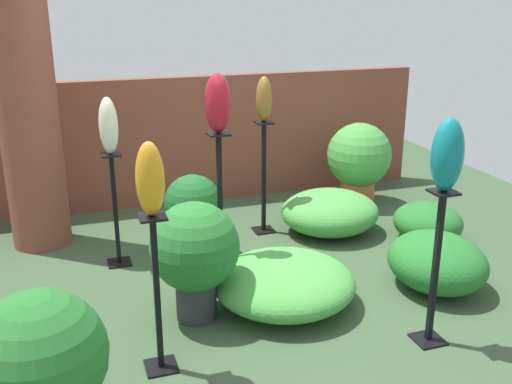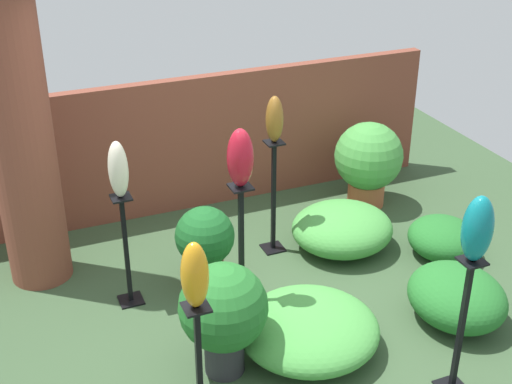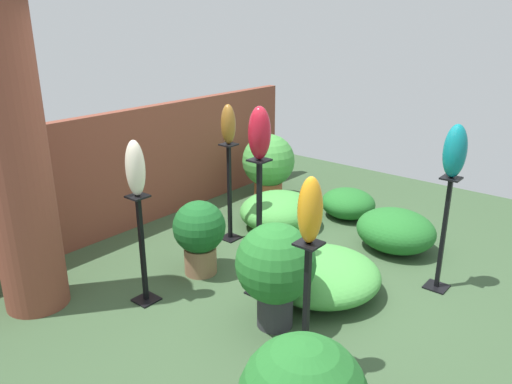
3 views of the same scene
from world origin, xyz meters
TOP-DOWN VIEW (x-y plane):
  - ground_plane at (0.00, 0.00)m, footprint 8.00×8.00m
  - brick_wall_back at (0.00, 2.25)m, footprint 5.60×0.12m
  - brick_pillar at (-1.51, 1.50)m, footprint 0.53×0.53m
  - pedestal_bronze at (0.58, 1.11)m, footprint 0.20×0.20m
  - pedestal_amber at (-0.79, -0.84)m, footprint 0.20×0.20m
  - pedestal_ruby at (-0.13, 0.10)m, footprint 0.20×0.20m
  - pedestal_teal at (1.00, -1.11)m, footprint 0.20×0.20m
  - pedestal_ivory at (-0.87, 0.80)m, footprint 0.20×0.20m
  - art_vase_bronze at (0.58, 1.11)m, footprint 0.16×0.16m
  - art_vase_amber at (-0.79, -0.84)m, footprint 0.17×0.16m
  - art_vase_ruby at (-0.13, 0.10)m, footprint 0.20×0.19m
  - art_vase_teal at (1.00, -1.11)m, footprint 0.20×0.20m
  - art_vase_ivory at (-0.87, 0.80)m, footprint 0.15×0.17m
  - potted_plant_front_left at (1.85, 1.56)m, footprint 0.71×0.71m
  - potted_plant_near_pillar at (-0.44, -0.31)m, footprint 0.64×0.64m
  - potted_plant_back_center at (-0.20, 0.80)m, footprint 0.51×0.51m
  - potted_plant_mid_right at (-1.47, -1.28)m, footprint 0.70×0.70m
  - foliage_bed_east at (1.19, 0.88)m, footprint 0.97×0.90m
  - foliage_bed_west at (0.24, -0.32)m, footprint 1.08×1.06m
  - foliage_bed_center at (1.99, 0.40)m, footprint 0.64×0.68m
  - foliage_bed_rear at (1.50, -0.46)m, footprint 0.76×0.85m

SIDE VIEW (x-z plane):
  - ground_plane at x=0.00m, z-range 0.00..0.00m
  - foliage_bed_west at x=0.24m, z-range 0.00..0.36m
  - foliage_bed_center at x=1.99m, z-range 0.00..0.36m
  - foliage_bed_east at x=1.19m, z-range 0.00..0.42m
  - foliage_bed_rear at x=1.50m, z-range 0.00..0.45m
  - potted_plant_back_center at x=-0.20m, z-range 0.06..0.80m
  - pedestal_ivory at x=-0.87m, z-range -0.05..0.95m
  - pedestal_amber at x=-0.79m, z-range -0.05..0.99m
  - potted_plant_mid_right at x=-1.47m, z-range 0.06..0.91m
  - pedestal_teal at x=1.00m, z-range -0.05..1.03m
  - pedestal_bronze at x=0.58m, z-range -0.05..1.06m
  - potted_plant_front_left at x=1.85m, z-range 0.06..0.97m
  - potted_plant_near_pillar at x=-0.44m, z-range 0.09..0.97m
  - pedestal_ruby at x=-0.13m, z-range -0.05..1.22m
  - brick_wall_back at x=0.00m, z-range 0.00..1.40m
  - art_vase_ivory at x=-0.87m, z-range 1.00..1.47m
  - art_vase_amber at x=-0.79m, z-range 1.04..1.48m
  - art_vase_teal at x=1.00m, z-range 1.08..1.55m
  - art_vase_bronze at x=0.58m, z-range 1.11..1.53m
  - brick_pillar at x=-1.51m, z-range 0.00..2.73m
  - art_vase_ruby at x=-0.13m, z-range 1.27..1.72m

